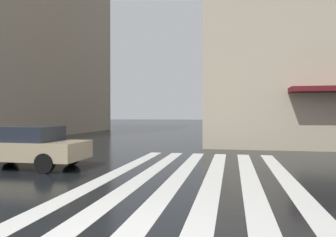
# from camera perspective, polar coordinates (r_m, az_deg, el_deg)

# --- Properties ---
(zebra_crossing) EXTENTS (13.00, 5.50, 0.01)m
(zebra_crossing) POSITION_cam_1_polar(r_m,az_deg,el_deg) (8.30, 4.31, -11.84)
(zebra_crossing) COLOR silver
(zebra_crossing) RESTS_ON ground_plane
(car_champagne) EXTENTS (1.85, 4.10, 1.41)m
(car_champagne) POSITION_cam_1_polar(r_m,az_deg,el_deg) (11.84, -24.50, -4.45)
(car_champagne) COLOR tan
(car_champagne) RESTS_ON ground_plane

